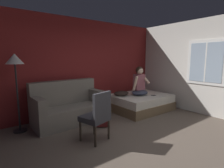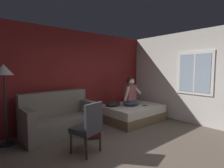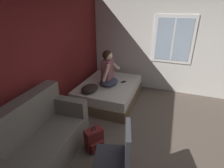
# 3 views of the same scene
# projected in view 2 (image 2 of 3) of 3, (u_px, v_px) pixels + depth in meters

# --- Properties ---
(ground_plane) EXTENTS (40.00, 40.00, 0.00)m
(ground_plane) POSITION_uv_depth(u_px,v_px,m) (147.00, 158.00, 3.14)
(ground_plane) COLOR brown
(wall_back_accent) EXTENTS (10.22, 0.16, 2.70)m
(wall_back_accent) POSITION_uv_depth(u_px,v_px,m) (74.00, 78.00, 5.09)
(wall_back_accent) COLOR maroon
(wall_back_accent) RESTS_ON ground
(wall_side_with_window) EXTENTS (0.19, 6.66, 2.70)m
(wall_side_with_window) POSITION_uv_depth(u_px,v_px,m) (210.00, 78.00, 4.75)
(wall_side_with_window) COLOR silver
(wall_side_with_window) RESTS_ON ground
(bed) EXTENTS (1.76, 1.38, 0.48)m
(bed) POSITION_uv_depth(u_px,v_px,m) (132.00, 113.00, 5.45)
(bed) COLOR brown
(bed) RESTS_ON ground
(couch) EXTENTS (1.73, 0.89, 1.04)m
(couch) POSITION_uv_depth(u_px,v_px,m) (59.00, 118.00, 4.26)
(couch) COLOR slate
(couch) RESTS_ON ground
(side_chair) EXTENTS (0.57, 0.57, 0.98)m
(side_chair) POSITION_uv_depth(u_px,v_px,m) (88.00, 126.00, 3.28)
(side_chair) COLOR #382D23
(side_chair) RESTS_ON ground
(person_seated) EXTENTS (0.54, 0.46, 0.88)m
(person_seated) POSITION_uv_depth(u_px,v_px,m) (131.00, 94.00, 5.35)
(person_seated) COLOR #383D51
(person_seated) RESTS_ON bed
(backpack) EXTENTS (0.35, 0.34, 0.46)m
(backpack) POSITION_uv_depth(u_px,v_px,m) (93.00, 130.00, 4.07)
(backpack) COLOR maroon
(backpack) RESTS_ON ground
(throw_pillow) EXTENTS (0.49, 0.38, 0.14)m
(throw_pillow) POSITION_uv_depth(u_px,v_px,m) (113.00, 104.00, 5.26)
(throw_pillow) COLOR #2D231E
(throw_pillow) RESTS_ON bed
(cell_phone) EXTENTS (0.16, 0.13, 0.01)m
(cell_phone) POSITION_uv_depth(u_px,v_px,m) (145.00, 106.00, 5.32)
(cell_phone) COLOR black
(cell_phone) RESTS_ON bed
(floor_lamp) EXTENTS (0.36, 0.36, 1.70)m
(floor_lamp) POSITION_uv_depth(u_px,v_px,m) (4.00, 77.00, 3.56)
(floor_lamp) COLOR black
(floor_lamp) RESTS_ON ground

